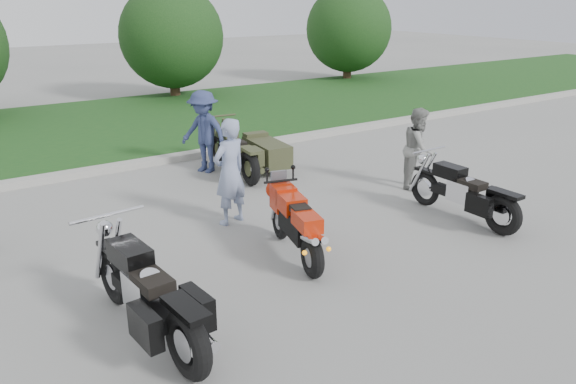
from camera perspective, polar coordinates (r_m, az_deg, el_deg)
ground at (r=7.67m, az=1.27°, el=-8.14°), size 80.00×80.00×0.00m
curb at (r=12.69m, az=-14.56°, el=2.86°), size 60.00×0.30×0.15m
grass_strip at (r=16.55m, az=-19.54°, el=6.14°), size 60.00×8.00×0.14m
tree_mid_right at (r=20.68m, az=-11.74°, el=15.24°), size 3.60×3.60×4.00m
tree_far_right at (r=24.88m, az=6.18°, el=16.15°), size 3.60×3.60×4.00m
sportbike_red at (r=7.87m, az=0.82°, el=-3.14°), size 0.68×1.88×0.91m
cruiser_left at (r=6.23m, az=-13.76°, el=-10.51°), size 0.54×2.54×0.98m
cruiser_right at (r=9.66m, az=17.71°, el=-0.33°), size 0.37×2.24×0.86m
cruiser_sidecar at (r=11.78m, az=-3.47°, el=3.99°), size 1.29×2.37×0.91m
person_stripe at (r=9.03m, az=-5.95°, el=2.04°), size 0.72×0.57×1.74m
person_grey at (r=11.09m, az=13.11°, el=4.39°), size 0.95×0.91×1.55m
person_denim at (r=11.85m, az=-8.54°, el=6.06°), size 1.05×1.28×1.72m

